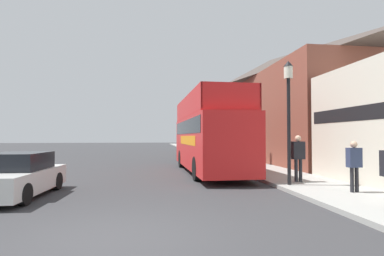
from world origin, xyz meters
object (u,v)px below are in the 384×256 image
at_px(parked_car_ahead_of_bus, 196,152).
at_px(parked_car_far_side, 17,176).
at_px(pedestrian_second, 354,161).
at_px(lamp_post_second, 233,111).
at_px(lamp_post_third, 206,119).
at_px(lamp_post_nearest, 289,99).
at_px(tour_bus, 208,138).
at_px(pedestrian_third, 298,154).

bearing_deg(parked_car_ahead_of_bus, parked_car_far_side, -122.31).
bearing_deg(pedestrian_second, parked_car_ahead_of_bus, 101.58).
relative_size(parked_car_ahead_of_bus, pedestrian_second, 2.72).
relative_size(pedestrian_second, lamp_post_second, 0.32).
distance_m(pedestrian_second, lamp_post_third, 18.43).
distance_m(parked_car_far_side, lamp_post_nearest, 9.75).
height_order(tour_bus, lamp_post_nearest, lamp_post_nearest).
bearing_deg(lamp_post_second, pedestrian_second, -82.79).
height_order(parked_car_far_side, pedestrian_third, pedestrian_third).
bearing_deg(parked_car_far_side, parked_car_ahead_of_bus, -117.60).
relative_size(tour_bus, lamp_post_second, 1.91).
bearing_deg(tour_bus, parked_car_ahead_of_bus, 85.43).
bearing_deg(pedestrian_second, lamp_post_second, 97.21).
height_order(parked_car_far_side, pedestrian_second, pedestrian_second).
distance_m(parked_car_ahead_of_bus, pedestrian_second, 15.01).
xyz_separation_m(pedestrian_second, lamp_post_second, (-1.26, 9.94, 2.49)).
height_order(pedestrian_second, lamp_post_third, lamp_post_third).
bearing_deg(parked_car_ahead_of_bus, pedestrian_third, -81.47).
bearing_deg(pedestrian_third, parked_car_far_side, -174.36).
bearing_deg(lamp_post_second, parked_car_ahead_of_bus, 110.22).
height_order(parked_car_ahead_of_bus, lamp_post_third, lamp_post_third).
distance_m(pedestrian_third, lamp_post_third, 16.03).
distance_m(pedestrian_second, lamp_post_nearest, 3.12).
xyz_separation_m(tour_bus, lamp_post_nearest, (2.07, -5.31, 1.47)).
xyz_separation_m(parked_car_far_side, lamp_post_second, (9.52, 8.57, 2.96)).
relative_size(parked_car_ahead_of_bus, parked_car_far_side, 1.09).
xyz_separation_m(lamp_post_second, lamp_post_third, (-0.25, 8.27, -0.04)).
height_order(pedestrian_second, lamp_post_nearest, lamp_post_nearest).
xyz_separation_m(tour_bus, pedestrian_third, (2.79, -4.62, -0.63)).
bearing_deg(pedestrian_third, pedestrian_second, -73.51).
xyz_separation_m(pedestrian_third, lamp_post_third, (-0.81, 15.84, 2.33)).
height_order(tour_bus, parked_car_ahead_of_bus, tour_bus).
xyz_separation_m(pedestrian_second, lamp_post_third, (-1.51, 18.21, 2.45)).
distance_m(parked_car_ahead_of_bus, parked_car_far_side, 15.43).
relative_size(tour_bus, parked_car_ahead_of_bus, 2.17).
xyz_separation_m(parked_car_ahead_of_bus, lamp_post_second, (1.75, -4.76, 2.89)).
distance_m(tour_bus, lamp_post_second, 4.09).
relative_size(pedestrian_third, lamp_post_nearest, 0.40).
height_order(parked_car_far_side, lamp_post_nearest, lamp_post_nearest).
distance_m(pedestrian_third, lamp_post_nearest, 2.32).
bearing_deg(parked_car_far_side, pedestrian_third, -171.73).
xyz_separation_m(parked_car_ahead_of_bus, lamp_post_nearest, (1.60, -13.03, 2.62)).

